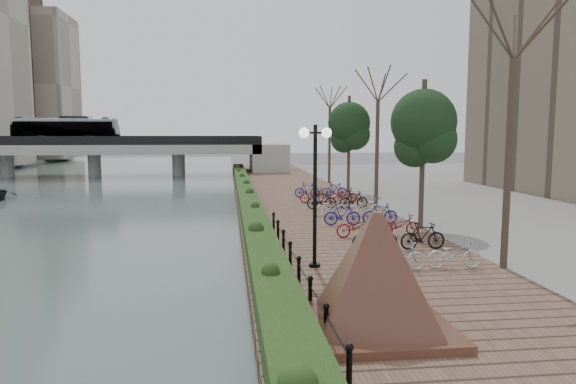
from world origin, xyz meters
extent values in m
plane|color=#59595B|center=(0.00, 0.00, 0.00)|extent=(220.00, 220.00, 0.00)
cube|color=#485A54|center=(-15.00, 25.00, 0.01)|extent=(30.00, 130.00, 0.02)
cube|color=brown|center=(4.00, 17.50, 0.25)|extent=(8.00, 75.00, 0.50)
cube|color=slate|center=(20.00, 17.50, 0.25)|extent=(24.00, 75.00, 0.50)
cube|color=#183513|center=(0.60, 20.00, 0.80)|extent=(1.10, 56.00, 0.60)
cylinder|color=black|center=(1.40, -5.00, 0.85)|extent=(0.10, 0.10, 0.70)
cylinder|color=black|center=(1.40, -3.00, 0.85)|extent=(0.10, 0.10, 0.70)
cylinder|color=black|center=(1.40, -1.00, 0.85)|extent=(0.10, 0.10, 0.70)
cylinder|color=black|center=(1.40, 1.00, 0.85)|extent=(0.10, 0.10, 0.70)
cylinder|color=black|center=(1.40, 3.00, 0.85)|extent=(0.10, 0.10, 0.70)
cylinder|color=black|center=(1.40, 5.00, 0.85)|extent=(0.10, 0.10, 0.70)
cylinder|color=black|center=(1.40, 7.00, 0.85)|extent=(0.10, 0.10, 0.70)
cylinder|color=black|center=(1.40, 9.00, 0.85)|extent=(0.10, 0.10, 0.70)
cube|color=#4E2E21|center=(2.56, -2.50, 0.59)|extent=(3.07, 3.07, 0.18)
pyramid|color=#4E2E21|center=(2.56, -2.50, 1.86)|extent=(4.82, 4.82, 2.35)
cylinder|color=black|center=(2.14, 2.76, 2.72)|extent=(0.12, 0.12, 4.43)
cylinder|color=black|center=(2.14, 2.76, 4.68)|extent=(0.70, 0.06, 0.06)
sphere|color=white|center=(1.79, 2.76, 4.68)|extent=(0.32, 0.32, 0.32)
sphere|color=white|center=(2.49, 2.76, 4.68)|extent=(0.32, 0.32, 0.32)
imported|color=brown|center=(4.00, 2.35, 1.28)|extent=(0.62, 0.46, 1.56)
imported|color=silver|center=(4.60, 2.01, 0.95)|extent=(0.60, 1.71, 0.90)
imported|color=black|center=(4.60, 4.61, 1.00)|extent=(0.47, 1.66, 1.00)
imported|color=maroon|center=(4.60, 7.21, 0.95)|extent=(0.60, 1.71, 0.90)
imported|color=navy|center=(4.60, 9.81, 1.00)|extent=(0.47, 1.66, 1.00)
imported|color=silver|center=(4.60, 12.41, 0.95)|extent=(0.60, 1.71, 0.90)
imported|color=black|center=(4.60, 15.01, 1.00)|extent=(0.47, 1.66, 1.00)
imported|color=maroon|center=(4.60, 17.61, 0.95)|extent=(0.60, 1.72, 0.90)
imported|color=navy|center=(4.60, 20.21, 1.00)|extent=(0.47, 1.66, 1.00)
imported|color=silver|center=(6.40, 2.01, 0.95)|extent=(0.60, 1.71, 0.90)
imported|color=black|center=(6.40, 4.61, 1.00)|extent=(0.47, 1.66, 1.00)
imported|color=maroon|center=(6.40, 7.21, 0.95)|extent=(0.60, 1.71, 0.90)
imported|color=navy|center=(6.40, 9.81, 1.00)|extent=(0.47, 1.66, 1.00)
imported|color=silver|center=(6.40, 12.41, 0.95)|extent=(0.60, 1.71, 0.90)
imported|color=black|center=(6.40, 15.01, 1.00)|extent=(0.47, 1.66, 1.00)
imported|color=maroon|center=(6.40, 17.61, 0.95)|extent=(0.60, 1.72, 0.90)
imported|color=navy|center=(6.40, 20.21, 1.00)|extent=(0.47, 1.66, 1.00)
cube|color=#969591|center=(-15.00, 45.00, 3.00)|extent=(36.00, 8.00, 1.00)
cube|color=black|center=(-15.00, 41.10, 3.95)|extent=(36.00, 0.15, 0.90)
cube|color=black|center=(-15.00, 48.90, 3.95)|extent=(36.00, 0.15, 0.90)
cylinder|color=#969591|center=(-24.00, 45.00, 1.25)|extent=(1.40, 1.40, 2.50)
cylinder|color=#969591|center=(-15.00, 45.00, 1.25)|extent=(1.40, 1.40, 2.50)
cylinder|color=#969591|center=(-6.00, 45.00, 1.25)|extent=(1.40, 1.40, 2.50)
imported|color=silver|center=(-17.72, 45.00, 5.00)|extent=(2.52, 10.77, 3.00)
cube|color=#AFA492|center=(-33.00, 80.00, 12.50)|extent=(12.00, 12.00, 24.00)
camera|label=1|loc=(-0.51, -12.78, 4.66)|focal=32.00mm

